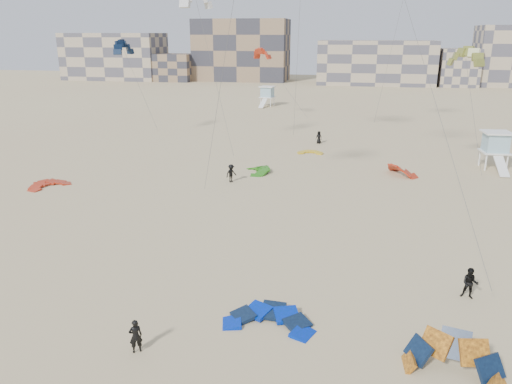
% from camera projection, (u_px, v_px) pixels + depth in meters
% --- Properties ---
extents(ground, '(320.00, 320.00, 0.00)m').
position_uv_depth(ground, '(225.00, 336.00, 23.96)').
color(ground, tan).
rests_on(ground, ground).
extents(kite_ground_blue, '(4.41, 4.62, 1.78)m').
position_uv_depth(kite_ground_blue, '(269.00, 324.00, 24.98)').
color(kite_ground_blue, '#001DCB').
rests_on(kite_ground_blue, ground).
extents(kite_ground_orange, '(5.09, 4.98, 4.13)m').
position_uv_depth(kite_ground_orange, '(451.00, 373.00, 21.35)').
color(kite_ground_orange, orange).
rests_on(kite_ground_orange, ground).
extents(kite_ground_red, '(5.15, 5.08, 1.33)m').
position_uv_depth(kite_ground_red, '(49.00, 186.00, 47.46)').
color(kite_ground_red, red).
rests_on(kite_ground_red, ground).
extents(kite_ground_green, '(4.85, 4.70, 1.97)m').
position_uv_depth(kite_ground_green, '(257.00, 172.00, 52.34)').
color(kite_ground_green, '#237A15').
rests_on(kite_ground_green, ground).
extents(kite_ground_red_far, '(5.07, 5.02, 3.38)m').
position_uv_depth(kite_ground_red_far, '(401.00, 175.00, 51.41)').
color(kite_ground_red_far, red).
rests_on(kite_ground_red_far, ground).
extents(kite_ground_yellow, '(2.90, 3.05, 0.53)m').
position_uv_depth(kite_ground_yellow, '(310.00, 153.00, 60.52)').
color(kite_ground_yellow, gold).
rests_on(kite_ground_yellow, ground).
extents(kitesurfer_main, '(0.72, 0.66, 1.65)m').
position_uv_depth(kitesurfer_main, '(136.00, 336.00, 22.57)').
color(kitesurfer_main, black).
rests_on(kitesurfer_main, ground).
extents(kitesurfer_b, '(1.00, 0.86, 1.77)m').
position_uv_depth(kitesurfer_b, '(470.00, 283.00, 27.19)').
color(kitesurfer_b, black).
rests_on(kitesurfer_b, ground).
extents(kitesurfer_c, '(1.24, 1.31, 1.78)m').
position_uv_depth(kitesurfer_c, '(231.00, 173.00, 48.58)').
color(kitesurfer_c, black).
rests_on(kitesurfer_c, ground).
extents(kitesurfer_e, '(0.92, 0.74, 1.63)m').
position_uv_depth(kitesurfer_e, '(319.00, 137.00, 65.73)').
color(kitesurfer_e, black).
rests_on(kitesurfer_e, ground).
extents(kite_fly_grey, '(7.60, 6.29, 17.76)m').
position_uv_depth(kite_fly_grey, '(196.00, 1.00, 54.28)').
color(kite_fly_grey, white).
rests_on(kite_fly_grey, ground).
extents(kite_fly_olive, '(4.85, 5.37, 11.98)m').
position_uv_depth(kite_fly_olive, '(466.00, 59.00, 47.40)').
color(kite_fly_olive, olive).
rests_on(kite_fly_olive, ground).
extents(kite_fly_navy, '(5.19, 3.99, 12.26)m').
position_uv_depth(kite_fly_navy, '(123.00, 49.00, 64.65)').
color(kite_fly_navy, '#0C1F3B').
rests_on(kite_fly_navy, ground).
extents(kite_fly_red, '(10.20, 4.86, 11.13)m').
position_uv_depth(kite_fly_red, '(262.00, 55.00, 80.30)').
color(kite_fly_red, red).
rests_on(kite_fly_red, ground).
extents(lifeguard_tower_near, '(3.04, 5.57, 3.99)m').
position_uv_depth(lifeguard_tower_near, '(495.00, 150.00, 53.23)').
color(lifeguard_tower_near, white).
rests_on(lifeguard_tower_near, ground).
extents(lifeguard_tower_far, '(3.19, 5.58, 3.91)m').
position_uv_depth(lifeguard_tower_far, '(267.00, 96.00, 99.24)').
color(lifeguard_tower_far, white).
rests_on(lifeguard_tower_far, ground).
extents(condo_west_a, '(30.00, 15.00, 14.00)m').
position_uv_depth(condo_west_a, '(115.00, 56.00, 156.44)').
color(condo_west_a, tan).
rests_on(condo_west_a, ground).
extents(condo_west_b, '(28.00, 14.00, 18.00)m').
position_uv_depth(condo_west_b, '(242.00, 50.00, 152.03)').
color(condo_west_b, '#84694F').
rests_on(condo_west_b, ground).
extents(condo_mid, '(32.00, 16.00, 12.00)m').
position_uv_depth(condo_mid, '(376.00, 62.00, 141.66)').
color(condo_mid, tan).
rests_on(condo_mid, ground).
extents(condo_fill_left, '(12.00, 10.00, 8.00)m').
position_uv_depth(condo_fill_left, '(173.00, 67.00, 151.71)').
color(condo_fill_left, '#84694F').
rests_on(condo_fill_left, ground).
extents(condo_fill_right, '(10.00, 10.00, 10.00)m').
position_uv_depth(condo_fill_right, '(458.00, 68.00, 135.95)').
color(condo_fill_right, tan).
rests_on(condo_fill_right, ground).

